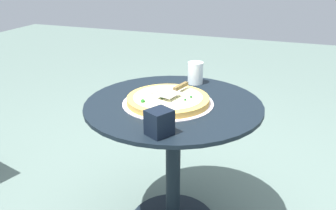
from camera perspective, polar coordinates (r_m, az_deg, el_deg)
name	(u,v)px	position (r m, az deg, el deg)	size (l,w,h in m)	color
patio_table	(173,141)	(1.79, 0.84, -5.67)	(0.85, 0.85, 0.71)	black
pizza_on_tray	(168,100)	(1.69, -0.01, 0.80)	(0.43, 0.43, 0.05)	silver
pizza_server	(175,90)	(1.70, 1.13, 2.43)	(0.22, 0.10, 0.02)	silver
drinking_cup	(195,73)	(1.96, 4.38, 5.11)	(0.08, 0.08, 0.12)	white
napkin_dispenser	(159,122)	(1.38, -1.40, -2.78)	(0.09, 0.08, 0.10)	black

